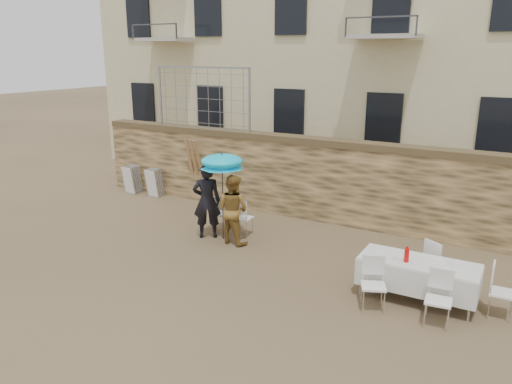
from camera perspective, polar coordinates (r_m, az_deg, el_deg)
The scene contains 17 objects.
ground at distance 10.21m, azimuth -8.21°, elevation -10.24°, with size 80.00×80.00×0.00m, color brown.
stone_wall at distance 13.87m, azimuth 4.28°, elevation 1.77°, with size 13.00×0.50×2.20m, color olive.
chain_link_fence at distance 15.05m, azimuth -6.11°, elevation 10.56°, with size 3.20×0.06×1.80m, color gray, non-canonical shape.
man_suit at distance 12.22m, azimuth -5.65°, elevation -1.04°, with size 0.68×0.44×1.86m, color black.
woman_dress at distance 11.84m, azimuth -2.66°, elevation -1.98°, with size 0.82×0.64×1.68m, color #BD8839.
umbrella at distance 11.83m, azimuth -3.90°, elevation 3.23°, with size 1.04×1.04×2.00m.
couple_chair_left at distance 12.78m, azimuth -4.18°, elevation -2.35°, with size 0.48×0.48×0.96m, color white, non-canonical shape.
couple_chair_right at distance 12.42m, azimuth -1.48°, elevation -2.85°, with size 0.48×0.48×0.96m, color white, non-canonical shape.
banquet_table at distance 9.64m, azimuth 18.12°, elevation -7.76°, with size 2.10×0.85×0.78m.
soda_bottle at distance 9.47m, azimuth 16.84°, elevation -6.93°, with size 0.09×0.09×0.26m, color red.
table_chair_front_left at distance 9.19m, azimuth 13.29°, elevation -10.28°, with size 0.48×0.48×0.96m, color white, non-canonical shape.
table_chair_front_right at distance 9.00m, azimuth 20.13°, elevation -11.46°, with size 0.48×0.48×0.96m, color white, non-canonical shape.
table_chair_back at distance 10.44m, azimuth 20.01°, elevation -7.60°, with size 0.48×0.48×0.96m, color white, non-canonical shape.
table_chair_side at distance 9.71m, azimuth 26.33°, elevation -10.13°, with size 0.48×0.48×0.96m, color white, non-canonical shape.
chair_stack_left at distance 16.78m, azimuth -13.49°, elevation 1.59°, with size 0.46×0.55×0.92m, color white, non-canonical shape.
chair_stack_right at distance 16.19m, azimuth -11.15°, elevation 1.22°, with size 0.46×0.47×0.92m, color white, non-canonical shape.
wood_planks at distance 15.14m, azimuth -6.47°, elevation 2.52°, with size 0.70×0.20×2.00m, color #A37749, non-canonical shape.
Camera 1 is at (5.73, -7.18, 4.46)m, focal length 35.00 mm.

